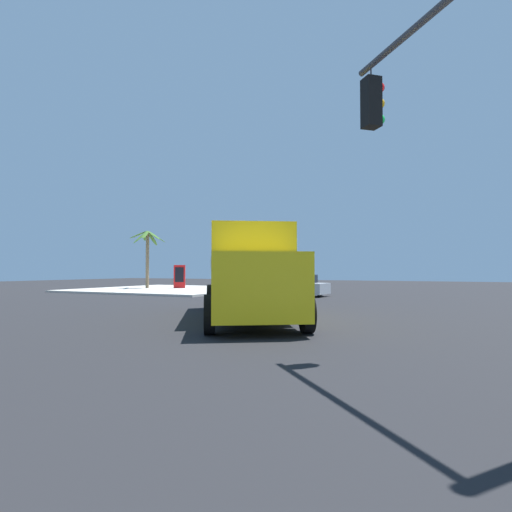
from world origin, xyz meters
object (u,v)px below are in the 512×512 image
Objects in this scene: traffic_light_primary at (477,100)px; palm_tree_far at (147,247)px; vending_machine_red at (180,276)px; delivery_truck at (247,272)px; sedan_silver at (293,286)px.

traffic_light_primary is 30.86m from palm_tree_far.
delivery_truck is at bearing -137.99° from vending_machine_red.
traffic_light_primary is 1.21× the size of palm_tree_far.
traffic_light_primary is at bearing -134.44° from delivery_truck.
sedan_silver is 13.91m from palm_tree_far.
delivery_truck is 20.71m from vending_machine_red.
delivery_truck is 1.86× the size of palm_tree_far.
vending_machine_red is (15.39, 13.86, -0.49)m from delivery_truck.
traffic_light_primary reaches higher than sedan_silver.
sedan_silver is 0.95× the size of palm_tree_far.
delivery_truck is at bearing -131.26° from palm_tree_far.
vending_machine_red is at bearing 42.01° from delivery_truck.
vending_machine_red is (21.99, 20.59, -2.80)m from traffic_light_primary.
traffic_light_primary reaches higher than vending_machine_red.
traffic_light_primary is 30.26m from vending_machine_red.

